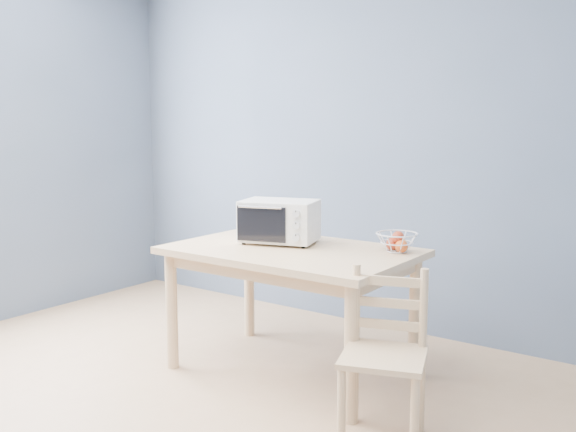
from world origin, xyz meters
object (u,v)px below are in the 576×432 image
Objects in this scene: dining_chair at (385,358)px; toaster_oven at (276,220)px; dining_table at (291,265)px; fruit_basket at (398,242)px.

toaster_oven is at bearing 134.07° from dining_chair.
toaster_oven is 0.64× the size of dining_chair.
dining_table is at bearing 134.05° from dining_chair.
toaster_oven is 0.75m from fruit_basket.
dining_table is 2.73× the size of toaster_oven.
dining_chair is at bearing -27.01° from dining_table.
dining_chair is (1.00, -0.51, -0.49)m from toaster_oven.
toaster_oven reaches higher than dining_table.
fruit_basket is at bearing 93.22° from dining_chair.
dining_table is 0.63m from fruit_basket.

